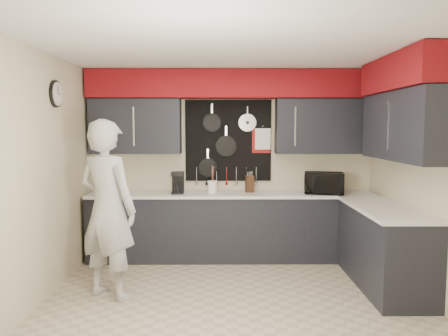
{
  "coord_description": "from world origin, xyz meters",
  "views": [
    {
      "loc": [
        -0.15,
        -4.48,
        1.81
      ],
      "look_at": [
        -0.12,
        0.5,
        1.35
      ],
      "focal_mm": 35.0,
      "sensor_mm": 36.0,
      "label": 1
    }
  ],
  "objects_px": {
    "knife_block": "(250,184)",
    "utensil_crock": "(212,187)",
    "microwave": "(324,183)",
    "coffee_maker": "(178,182)",
    "person": "(107,209)"
  },
  "relations": [
    {
      "from": "knife_block",
      "to": "utensil_crock",
      "type": "distance_m",
      "value": 0.52
    },
    {
      "from": "microwave",
      "to": "coffee_maker",
      "type": "height_order",
      "value": "coffee_maker"
    },
    {
      "from": "microwave",
      "to": "knife_block",
      "type": "height_order",
      "value": "microwave"
    },
    {
      "from": "utensil_crock",
      "to": "coffee_maker",
      "type": "xyz_separation_m",
      "value": [
        -0.47,
        -0.03,
        0.07
      ]
    },
    {
      "from": "microwave",
      "to": "knife_block",
      "type": "xyz_separation_m",
      "value": [
        -0.99,
        0.13,
        -0.03
      ]
    },
    {
      "from": "knife_block",
      "to": "coffee_maker",
      "type": "xyz_separation_m",
      "value": [
        -0.98,
        -0.1,
        0.04
      ]
    },
    {
      "from": "knife_block",
      "to": "person",
      "type": "distance_m",
      "value": 2.14
    },
    {
      "from": "coffee_maker",
      "to": "person",
      "type": "xyz_separation_m",
      "value": [
        -0.61,
        -1.32,
        -0.12
      ]
    },
    {
      "from": "microwave",
      "to": "knife_block",
      "type": "bearing_deg",
      "value": -176.46
    },
    {
      "from": "coffee_maker",
      "to": "knife_block",
      "type": "bearing_deg",
      "value": 4.28
    },
    {
      "from": "knife_block",
      "to": "microwave",
      "type": "bearing_deg",
      "value": -18.53
    },
    {
      "from": "utensil_crock",
      "to": "coffee_maker",
      "type": "bearing_deg",
      "value": -176.93
    },
    {
      "from": "microwave",
      "to": "utensil_crock",
      "type": "xyz_separation_m",
      "value": [
        -1.51,
        0.06,
        -0.06
      ]
    },
    {
      "from": "microwave",
      "to": "person",
      "type": "xyz_separation_m",
      "value": [
        -2.59,
        -1.29,
        -0.11
      ]
    },
    {
      "from": "knife_block",
      "to": "utensil_crock",
      "type": "height_order",
      "value": "knife_block"
    }
  ]
}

